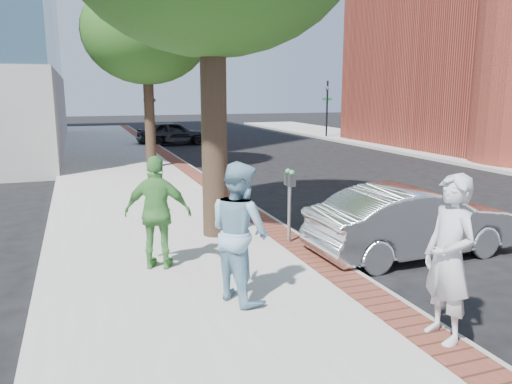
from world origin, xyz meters
name	(u,v)px	position (x,y,z in m)	size (l,w,h in m)	color
ground	(276,267)	(0.00, 0.00, 0.00)	(120.00, 120.00, 0.00)	black
sidewalk	(138,188)	(-1.50, 8.00, 0.07)	(5.00, 60.00, 0.15)	#9E9991
brick_strip	(205,182)	(0.70, 8.00, 0.15)	(0.60, 60.00, 0.01)	brown
curb	(216,184)	(1.05, 8.00, 0.07)	(0.10, 60.00, 0.15)	gray
signal_near	(150,106)	(0.90, 22.00, 2.25)	(0.70, 0.15, 3.80)	black
signal_far	(327,105)	(12.50, 22.00, 2.25)	(0.70, 0.15, 3.80)	black
tree_far	(146,32)	(-0.50, 12.00, 5.30)	(4.80, 4.80, 7.14)	black
parking_meter	(290,190)	(0.62, 0.85, 1.21)	(0.12, 0.32, 1.47)	gray
person_gray	(449,259)	(0.82, -3.41, 1.17)	(0.74, 0.49, 2.03)	#B0B0B5
person_officer	(240,232)	(-1.14, -1.43, 1.15)	(0.98, 0.76, 2.01)	#7CA9BF
person_green	(158,213)	(-2.03, 0.27, 1.11)	(1.12, 0.47, 1.92)	#4C9242
sedan_silver	(413,221)	(2.70, -0.27, 0.68)	(1.43, 4.10, 1.35)	silver
bg_car	(173,133)	(2.09, 21.45, 0.70)	(1.66, 4.12, 1.40)	black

